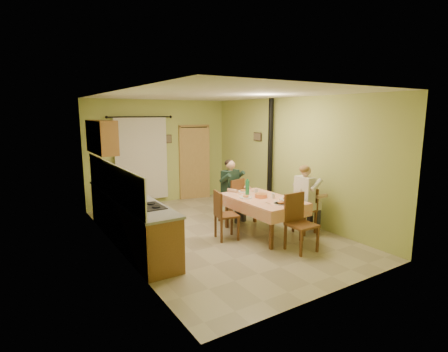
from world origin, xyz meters
TOP-DOWN VIEW (x-y plane):
  - floor at (0.00, 0.00)m, footprint 4.00×6.00m
  - room_shell at (0.00, 0.00)m, footprint 4.04×6.04m
  - kitchen_run at (-1.71, 0.40)m, footprint 0.64×3.64m
  - upper_cabinets at (-1.82, 1.70)m, footprint 0.35×1.40m
  - curtain at (-0.55, 2.90)m, footprint 1.70×0.07m
  - doorway at (1.04, 2.93)m, footprint 0.96×0.24m
  - dining_table at (0.73, -0.60)m, footprint 1.07×1.75m
  - tableware at (0.76, -0.69)m, footprint 0.83×1.64m
  - chair_far at (0.68, 0.45)m, footprint 0.54×0.54m
  - chair_near at (0.78, -1.65)m, footprint 0.46×0.46m
  - chair_right at (1.55, -0.99)m, footprint 0.39×0.39m
  - chair_left at (-0.04, -0.44)m, footprint 0.48×0.48m
  - man_far at (0.67, 0.47)m, footprint 0.64×0.56m
  - man_right at (1.53, -0.99)m, footprint 0.47×0.59m
  - stove_flue at (1.90, 0.60)m, footprint 0.24×0.24m
  - picture_back at (0.25, 2.97)m, footprint 0.19×0.03m
  - picture_right at (1.97, 1.20)m, footprint 0.03×0.31m

SIDE VIEW (x-z plane):
  - floor at x=0.00m, z-range -0.01..0.01m
  - chair_right at x=1.55m, z-range -0.18..0.75m
  - chair_left at x=-0.04m, z-range -0.19..0.77m
  - chair_far at x=0.68m, z-range -0.21..0.79m
  - chair_near at x=0.78m, z-range -0.22..0.81m
  - dining_table at x=0.73m, z-range 0.00..0.76m
  - kitchen_run at x=-1.71m, z-range -0.30..1.26m
  - tableware at x=0.76m, z-range 0.65..0.98m
  - man_far at x=0.67m, z-range 0.18..1.57m
  - man_right at x=1.53m, z-range 0.18..1.57m
  - stove_flue at x=1.90m, z-range -0.38..2.42m
  - doorway at x=1.04m, z-range -0.02..2.13m
  - curtain at x=-0.55m, z-range 0.15..2.37m
  - picture_back at x=0.25m, z-range 1.64..1.86m
  - room_shell at x=0.00m, z-range 0.41..3.23m
  - picture_right at x=1.97m, z-range 1.75..1.96m
  - upper_cabinets at x=-1.82m, z-range 1.60..2.30m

